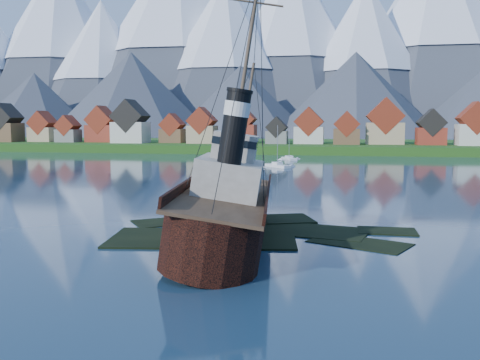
# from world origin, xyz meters

# --- Properties ---
(ground) EXTENTS (1400.00, 1400.00, 0.00)m
(ground) POSITION_xyz_m (0.00, 0.00, 0.00)
(ground) COLOR #1A3249
(ground) RESTS_ON ground
(shoal) EXTENTS (31.71, 21.24, 1.14)m
(shoal) POSITION_xyz_m (1.78, 2.15, -0.35)
(shoal) COLOR black
(shoal) RESTS_ON ground
(shore_bank) EXTENTS (600.00, 80.00, 3.20)m
(shore_bank) POSITION_xyz_m (0.00, 170.00, 0.00)
(shore_bank) COLOR #1C4E16
(shore_bank) RESTS_ON ground
(seawall) EXTENTS (600.00, 2.50, 2.00)m
(seawall) POSITION_xyz_m (0.00, 132.00, 0.00)
(seawall) COLOR #3F3D38
(seawall) RESTS_ON ground
(town) EXTENTS (250.96, 16.69, 17.30)m
(town) POSITION_xyz_m (-33.12, 152.18, 8.99)
(town) COLOR maroon
(town) RESTS_ON ground
(mountains) EXTENTS (965.00, 340.00, 205.00)m
(mountains) POSITION_xyz_m (-0.79, 481.26, 89.34)
(mountains) COLOR #2D333D
(mountains) RESTS_ON ground
(tugboat_wreck) EXTENTS (7.59, 32.68, 25.90)m
(tugboat_wreck) POSITION_xyz_m (-0.93, -1.22, 3.24)
(tugboat_wreck) COLOR black
(tugboat_wreck) RESTS_ON ground
(sailboat_c) EXTENTS (7.32, 7.70, 10.96)m
(sailboat_c) POSITION_xyz_m (-5.52, 81.40, 0.25)
(sailboat_c) COLOR silver
(sailboat_c) RESTS_ON ground
(sailboat_e) EXTENTS (5.53, 8.72, 9.98)m
(sailboat_e) POSITION_xyz_m (-5.23, 108.77, 0.22)
(sailboat_e) COLOR silver
(sailboat_e) RESTS_ON ground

